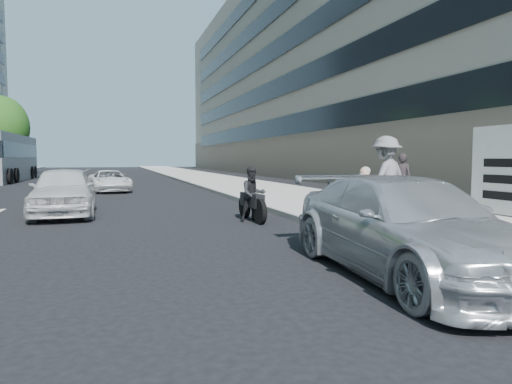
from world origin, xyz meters
name	(u,v)px	position (x,y,z in m)	size (l,w,h in m)	color
ground	(298,251)	(0.00, 0.00, 0.00)	(160.00, 160.00, 0.00)	black
near_sidewalk	(233,183)	(4.00, 20.00, 0.07)	(5.00, 120.00, 0.15)	#ABA8A0
near_building	(334,69)	(17.00, 32.00, 10.00)	(14.00, 70.00, 20.00)	gray
tree_far_e	(0,127)	(-13.70, 44.00, 4.78)	(5.40, 5.40, 7.89)	#382616
seated_protester	(359,192)	(2.29, 1.86, 0.87)	(0.83, 1.11, 1.31)	navy
jogger	(386,178)	(3.24, 2.22, 1.17)	(1.32, 0.76, 2.04)	slate
pedestrian_woman	(402,179)	(5.80, 5.20, 0.98)	(0.61, 0.40, 1.66)	black
parked_sedan	(406,226)	(0.80, -2.00, 0.69)	(1.94, 4.78, 1.39)	#B2B4B9
white_sedan_near	(64,191)	(-4.47, 6.67, 0.71)	(1.68, 4.17, 1.42)	silver
white_sedan_far	(109,181)	(-3.28, 16.03, 0.53)	(1.76, 3.81, 1.06)	white
motorcycle	(253,197)	(0.36, 3.93, 0.64)	(0.73, 2.05, 1.42)	black
bus	(3,158)	(-10.54, 29.01, 1.64)	(2.77, 12.09, 3.30)	slate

